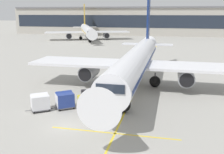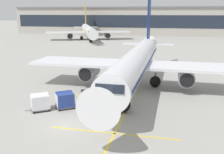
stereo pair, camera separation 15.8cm
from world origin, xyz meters
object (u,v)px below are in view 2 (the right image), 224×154
ground_crew_by_loader (85,97)px  ground_crew_marshaller (62,97)px  baggage_cart_second (40,102)px  ground_crew_wingwalker (61,101)px  baggage_cart_lead (65,100)px  distant_airplane (89,31)px  belt_loader (94,94)px  parked_airplane (137,62)px  safety_cone_engine_keepout (89,91)px  ground_crew_by_carts (86,101)px

ground_crew_by_loader → ground_crew_marshaller: same height
baggage_cart_second → ground_crew_wingwalker: (2.13, 0.86, -0.00)m
baggage_cart_lead → distant_airplane: 77.50m
baggage_cart_second → distant_airplane: size_ratio=0.07×
baggage_cart_lead → belt_loader: bearing=51.4°
ground_crew_marshaller → parked_airplane: bearing=50.9°
safety_cone_engine_keepout → ground_crew_by_loader: bearing=-77.9°
parked_airplane → safety_cone_engine_keepout: parked_airplane is taller
ground_crew_marshaller → ground_crew_wingwalker: (0.54, -1.41, 0.00)m
parked_airplane → baggage_cart_second: 15.08m
baggage_cart_lead → ground_crew_by_loader: 2.46m
baggage_cart_lead → ground_crew_by_loader: size_ratio=1.53×
safety_cone_engine_keepout → distant_airplane: bearing=107.9°
parked_airplane → ground_crew_marshaller: (-7.60, -9.36, -2.81)m
baggage_cart_lead → ground_crew_by_loader: baggage_cart_lead is taller
ground_crew_wingwalker → baggage_cart_second: bearing=-158.1°
parked_airplane → ground_crew_by_loader: 10.49m
belt_loader → baggage_cart_second: belt_loader is taller
belt_loader → ground_crew_by_loader: size_ratio=3.01×
ground_crew_by_loader → distant_airplane: (-23.18, 73.08, 2.50)m
ground_crew_wingwalker → baggage_cart_lead: bearing=60.5°
baggage_cart_lead → baggage_cart_second: 2.72m
ground_crew_by_loader → ground_crew_by_carts: same height
safety_cone_engine_keepout → baggage_cart_lead: bearing=-100.8°
parked_airplane → baggage_cart_lead: bearing=-123.4°
distant_airplane → belt_loader: bearing=-71.6°
baggage_cart_second → ground_crew_marshaller: size_ratio=1.53×
belt_loader → baggage_cart_lead: bearing=-128.6°
parked_airplane → distant_airplane: distant_airplane is taller
safety_cone_engine_keepout → distant_airplane: size_ratio=0.02×
belt_loader → ground_crew_marshaller: (-3.34, -2.22, 0.17)m
ground_crew_by_carts → safety_cone_engine_keepout: ground_crew_by_carts is taller
parked_airplane → ground_crew_wingwalker: parked_airplane is taller
ground_crew_by_carts → distant_airplane: (-23.74, 74.45, 2.50)m
ground_crew_marshaller → ground_crew_wingwalker: 1.51m
ground_crew_marshaller → ground_crew_wingwalker: bearing=-68.9°
distant_airplane → ground_crew_marshaller: bearing=-74.5°
ground_crew_by_loader → distant_airplane: size_ratio=0.04×
ground_crew_by_carts → ground_crew_wingwalker: size_ratio=1.00×
ground_crew_wingwalker → belt_loader: bearing=52.5°
baggage_cart_lead → parked_airplane: bearing=56.6°
ground_crew_wingwalker → distant_airplane: size_ratio=0.04×
distant_airplane → parked_airplane: bearing=-66.4°
ground_crew_marshaller → distant_airplane: 76.36m
parked_airplane → belt_loader: (-4.27, -7.13, -2.98)m
baggage_cart_lead → distant_airplane: bearing=105.9°
ground_crew_marshaller → ground_crew_by_loader: bearing=9.6°
baggage_cart_second → ground_crew_marshaller: 2.77m
parked_airplane → ground_crew_wingwalker: bearing=-123.3°
baggage_cart_second → ground_crew_wingwalker: 2.30m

